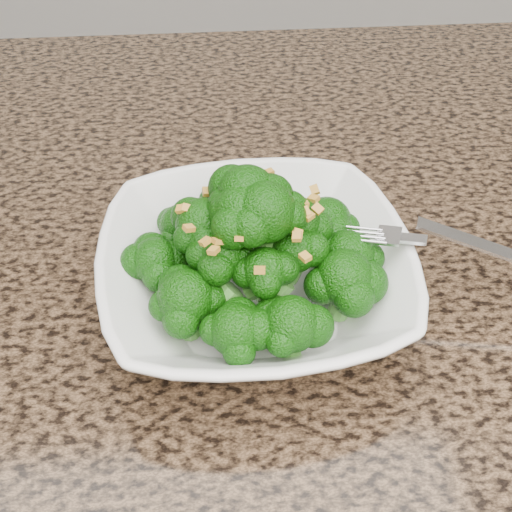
{
  "coord_description": "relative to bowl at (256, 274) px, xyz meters",
  "views": [
    {
      "loc": [
        0.06,
        -0.09,
        1.29
      ],
      "look_at": [
        0.09,
        0.28,
        0.95
      ],
      "focal_mm": 45.0,
      "sensor_mm": 36.0,
      "label": 1
    }
  ],
  "objects": [
    {
      "name": "granite_counter",
      "position": [
        -0.09,
        0.02,
        -0.05
      ],
      "size": [
        1.64,
        1.04,
        0.03
      ],
      "primitive_type": "cube",
      "color": "brown",
      "rests_on": "cabinet"
    },
    {
      "name": "bowl",
      "position": [
        0.0,
        0.0,
        0.0
      ],
      "size": [
        0.26,
        0.26,
        0.06
      ],
      "primitive_type": "imported",
      "rotation": [
        0.0,
        0.0,
        0.06
      ],
      "color": "white",
      "rests_on": "granite_counter"
    },
    {
      "name": "broccoli_pile",
      "position": [
        0.0,
        0.0,
        0.07
      ],
      "size": [
        0.22,
        0.22,
        0.08
      ],
      "primitive_type": null,
      "color": "#125009",
      "rests_on": "bowl"
    },
    {
      "name": "garlic_topping",
      "position": [
        0.0,
        0.0,
        0.11
      ],
      "size": [
        0.13,
        0.13,
        0.01
      ],
      "primitive_type": null,
      "color": "gold",
      "rests_on": "broccoli_pile"
    },
    {
      "name": "fork",
      "position": [
        0.12,
        -0.01,
        0.04
      ],
      "size": [
        0.18,
        0.09,
        0.01
      ],
      "primitive_type": null,
      "rotation": [
        0.0,
        0.0,
        -0.36
      ],
      "color": "silver",
      "rests_on": "bowl"
    }
  ]
}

